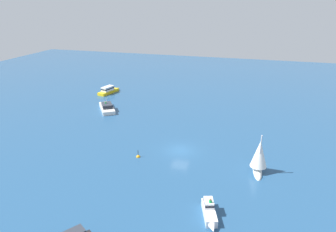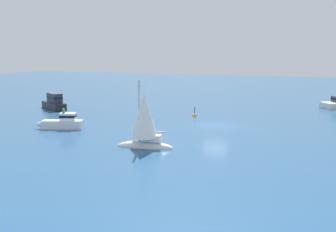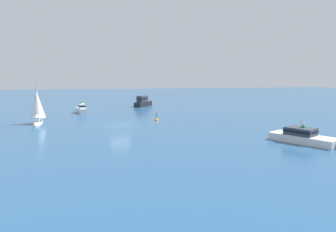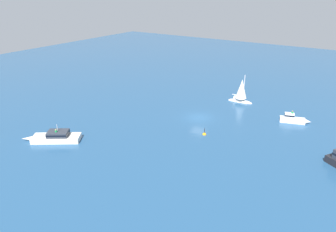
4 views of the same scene
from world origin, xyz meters
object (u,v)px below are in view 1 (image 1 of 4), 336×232
(ketch, at_px, (259,158))
(launch, at_px, (109,90))
(channel_buoy, at_px, (138,157))
(powerboat_1, at_px, (209,212))
(powerboat, at_px, (107,107))

(ketch, bearing_deg, launch, -132.88)
(ketch, distance_m, channel_buoy, 16.66)
(launch, distance_m, ketch, 44.59)
(powerboat_1, bearing_deg, channel_buoy, -148.01)
(powerboat, distance_m, channel_buoy, 21.72)
(ketch, relative_size, powerboat, 0.77)
(launch, distance_m, powerboat, 12.19)
(powerboat, height_order, powerboat_1, powerboat)
(launch, relative_size, channel_buoy, 5.46)
(launch, relative_size, powerboat_1, 1.49)
(launch, xyz_separation_m, ketch, (-35.20, 27.34, 1.24))
(launch, height_order, ketch, ketch)
(powerboat_1, distance_m, channel_buoy, 15.62)
(ketch, relative_size, powerboat_1, 1.22)
(powerboat_1, relative_size, channel_buoy, 3.67)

